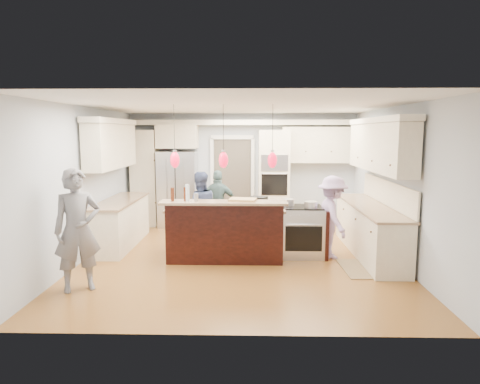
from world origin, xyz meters
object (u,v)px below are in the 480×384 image
(refrigerator, at_px, (178,189))
(person_far_left, at_px, (200,209))
(person_bar_end, at_px, (78,230))
(kitchen_island, at_px, (226,230))
(island_range, at_px, (303,231))

(refrigerator, height_order, person_far_left, refrigerator)
(person_bar_end, bearing_deg, kitchen_island, 11.46)
(refrigerator, bearing_deg, island_range, -42.59)
(island_range, distance_m, person_far_left, 2.12)
(person_bar_end, distance_m, person_far_left, 2.89)
(kitchen_island, distance_m, person_bar_end, 2.67)
(island_range, xyz_separation_m, person_far_left, (-1.98, 0.70, 0.29))
(refrigerator, height_order, kitchen_island, refrigerator)
(island_range, bearing_deg, person_far_left, 160.47)
(person_far_left, bearing_deg, refrigerator, -83.52)
(kitchen_island, bearing_deg, refrigerator, 116.90)
(person_bar_end, xyz_separation_m, person_far_left, (1.44, 2.50, -0.14))
(refrigerator, relative_size, person_far_left, 1.21)
(kitchen_island, height_order, island_range, kitchen_island)
(refrigerator, relative_size, island_range, 1.96)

